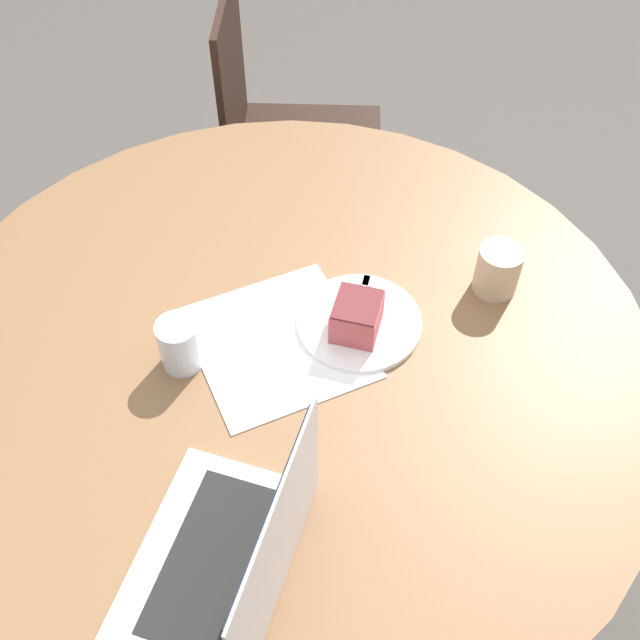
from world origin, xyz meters
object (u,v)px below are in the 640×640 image
at_px(chair, 284,144).
at_px(coffee_glass, 498,270).
at_px(plate, 359,322).
at_px(laptop, 231,556).

xyz_separation_m(chair, coffee_glass, (-0.88, 0.26, 0.32)).
height_order(plate, coffee_glass, coffee_glass).
bearing_deg(chair, coffee_glass, 30.37).
distance_m(coffee_glass, laptop, 0.71).
height_order(coffee_glass, laptop, laptop).
bearing_deg(laptop, plate, -5.47).
xyz_separation_m(chair, laptop, (-0.95, 0.96, 0.32)).
height_order(chair, plate, chair).
bearing_deg(chair, laptop, 1.35).
bearing_deg(laptop, chair, 16.76).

